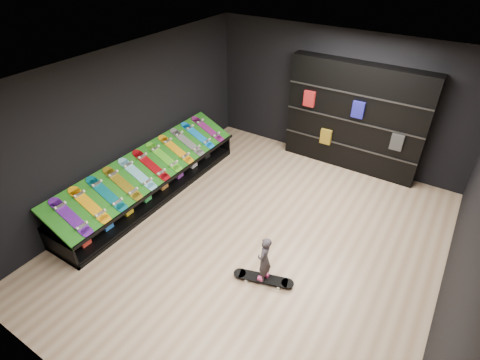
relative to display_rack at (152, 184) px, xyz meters
The scene contains 22 objects.
floor 2.56m from the display_rack, ahead, with size 6.00×7.00×0.01m, color tan.
ceiling 3.75m from the display_rack, ahead, with size 6.00×7.00×0.01m, color white.
wall_back 4.51m from the display_rack, 53.92° to the left, with size 6.00×0.02×3.00m, color black.
wall_front 4.51m from the display_rack, 53.92° to the right, with size 6.00×0.02×3.00m, color black.
wall_left 1.33m from the display_rack, behind, with size 0.02×7.00×3.00m, color black.
wall_right 5.69m from the display_rack, ahead, with size 0.02×7.00×3.00m, color black.
display_rack is the anchor object (origin of this frame).
turf_ramp 0.46m from the display_rack, ahead, with size 1.00×4.50×0.04m, color #145A0E.
back_shelving 4.61m from the display_rack, 47.47° to the left, with size 3.03×0.35×2.42m, color black.
floor_skateboard 3.24m from the display_rack, 14.38° to the right, with size 0.98×0.22×0.09m, color black, non-canonical shape.
child 3.23m from the display_rack, 14.38° to the right, with size 0.19×0.13×0.50m, color black.
display_board_0 1.96m from the display_rack, 88.11° to the right, with size 0.98×0.22×0.09m, color purple, non-canonical shape.
display_board_1 1.60m from the display_rack, 87.64° to the right, with size 0.98×0.22×0.09m, color yellow, non-canonical shape.
display_board_2 1.24m from the display_rack, 86.85° to the right, with size 0.98×0.22×0.09m, color #0C8C99, non-canonical shape.
display_board_3 0.91m from the display_rack, 85.29° to the right, with size 0.98×0.22×0.09m, color yellow, non-canonical shape.
display_board_4 0.62m from the display_rack, 80.63° to the right, with size 0.98×0.22×0.09m, color #0CB2E5, non-canonical shape.
display_board_5 0.49m from the display_rack, ahead, with size 0.98×0.22×0.09m, color red, non-canonical shape.
display_board_6 0.62m from the display_rack, 80.63° to the left, with size 0.98×0.22×0.09m, color green, non-canonical shape.
display_board_7 0.91m from the display_rack, 85.29° to the left, with size 0.98×0.22×0.09m, color orange, non-canonical shape.
display_board_8 1.24m from the display_rack, 86.85° to the left, with size 0.98×0.22×0.09m, color black, non-canonical shape.
display_board_9 1.60m from the display_rack, 87.64° to the left, with size 0.98×0.22×0.09m, color blue, non-canonical shape.
display_board_10 1.96m from the display_rack, 88.11° to the left, with size 0.98×0.22×0.09m, color #2626BF, non-canonical shape.
Camera 1 is at (2.43, -4.39, 4.75)m, focal length 28.00 mm.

